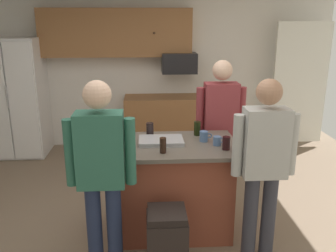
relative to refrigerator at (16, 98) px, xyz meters
name	(u,v)px	position (x,y,z in m)	size (l,w,h in m)	color
floor	(143,228)	(2.00, -2.38, -0.93)	(7.04, 7.04, 0.00)	#7F6B56
back_wall	(142,70)	(2.00, 0.42, 0.37)	(6.40, 0.10, 2.60)	white
french_door_window_panel	(300,84)	(4.60, 0.02, 0.17)	(0.90, 0.06, 2.00)	white
cabinet_run_upper	(116,33)	(1.60, 0.22, 0.99)	(2.40, 0.38, 0.75)	#936038
cabinet_run_lower	(179,122)	(2.60, 0.10, -0.48)	(1.80, 0.63, 0.90)	#936038
refrigerator	(16,98)	(0.00, 0.00, 0.00)	(0.85, 0.76, 1.87)	white
microwave_over_range	(179,63)	(2.60, 0.12, 0.52)	(0.56, 0.40, 0.32)	black
kitchen_island	(170,187)	(2.28, -2.41, -0.45)	(1.34, 0.83, 0.96)	brown
person_guest_left	(101,168)	(1.68, -3.03, 0.05)	(0.57, 0.22, 1.70)	#232D4C
person_guest_right	(264,159)	(3.07, -2.90, 0.03)	(0.57, 0.22, 1.67)	#383842
person_guest_by_door	(220,123)	(2.91, -1.81, 0.05)	(0.57, 0.22, 1.71)	tan
glass_short_whisky	(226,143)	(2.80, -2.61, 0.08)	(0.07, 0.07, 0.13)	black
glass_dark_ale	(120,130)	(1.79, -2.19, 0.11)	(0.06, 0.06, 0.17)	black
tumbler_amber	(197,128)	(2.59, -2.15, 0.10)	(0.07, 0.07, 0.15)	black
mug_ceramic_white	(217,141)	(2.74, -2.48, 0.07)	(0.12, 0.08, 0.09)	#4C6B99
glass_pilsner	(163,145)	(2.20, -2.66, 0.09)	(0.06, 0.06, 0.15)	black
mug_blue_stoneware	(204,136)	(2.63, -2.36, 0.08)	(0.13, 0.08, 0.11)	#4C6B99
glass_stout_tall	(150,130)	(2.09, -2.17, 0.10)	(0.08, 0.08, 0.15)	black
serving_tray	(161,141)	(2.20, -2.38, 0.04)	(0.44, 0.30, 0.04)	#B7B7BC
trash_bin	(167,243)	(2.21, -3.11, -0.63)	(0.34, 0.34, 0.61)	black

